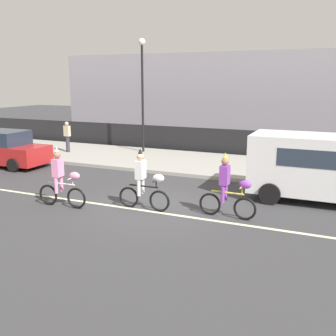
{
  "coord_description": "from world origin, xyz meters",
  "views": [
    {
      "loc": [
        5.19,
        -10.73,
        3.92
      ],
      "look_at": [
        -0.04,
        1.2,
        1.0
      ],
      "focal_mm": 42.0,
      "sensor_mm": 36.0,
      "label": 1
    }
  ],
  "objects": [
    {
      "name": "parked_van_white",
      "position": [
        5.09,
        2.7,
        1.28
      ],
      "size": [
        5.0,
        2.22,
        2.18
      ],
      "color": "white",
      "rests_on": "ground"
    },
    {
      "name": "fence_line",
      "position": [
        0.0,
        9.4,
        0.7
      ],
      "size": [
        40.0,
        0.08,
        1.4
      ],
      "primitive_type": "cube",
      "color": "black",
      "rests_on": "ground"
    },
    {
      "name": "parade_cyclist_purple",
      "position": [
        2.41,
        -0.06,
        0.84
      ],
      "size": [
        1.72,
        0.5,
        1.92
      ],
      "color": "black",
      "rests_on": "ground"
    },
    {
      "name": "pedestrian_onlooker",
      "position": [
        -8.09,
        6.18,
        1.01
      ],
      "size": [
        0.32,
        0.2,
        1.62
      ],
      "color": "#33333D",
      "rests_on": "sidewalk_curb"
    },
    {
      "name": "parade_cyclist_zebra",
      "position": [
        -0.14,
        -0.4,
        0.84
      ],
      "size": [
        1.72,
        0.5,
        1.92
      ],
      "color": "black",
      "rests_on": "ground"
    },
    {
      "name": "parade_cyclist_pink",
      "position": [
        -2.63,
        -1.18,
        0.84
      ],
      "size": [
        1.72,
        0.5,
        1.92
      ],
      "color": "black",
      "rests_on": "ground"
    },
    {
      "name": "road_centre_line",
      "position": [
        0.0,
        -0.5,
        0.0
      ],
      "size": [
        36.0,
        0.14,
        0.01
      ],
      "primitive_type": "cube",
      "color": "beige",
      "rests_on": "ground"
    },
    {
      "name": "street_lamp_post",
      "position": [
        -4.43,
        7.9,
        3.99
      ],
      "size": [
        0.36,
        0.36,
        5.86
      ],
      "color": "black",
      "rests_on": "sidewalk_curb"
    },
    {
      "name": "parked_car_red",
      "position": [
        -9.0,
        2.73,
        0.78
      ],
      "size": [
        4.1,
        1.92,
        1.64
      ],
      "color": "#AD1E1E",
      "rests_on": "ground"
    },
    {
      "name": "sidewalk_curb",
      "position": [
        0.0,
        6.5,
        0.07
      ],
      "size": [
        60.0,
        5.0,
        0.15
      ],
      "primitive_type": "cube",
      "color": "#9E9B93",
      "rests_on": "ground"
    },
    {
      "name": "building_backdrop",
      "position": [
        0.26,
        18.0,
        2.84
      ],
      "size": [
        28.0,
        8.0,
        5.68
      ],
      "primitive_type": "cube",
      "color": "#99939E",
      "rests_on": "ground"
    },
    {
      "name": "ground_plane",
      "position": [
        0.0,
        0.0,
        0.0
      ],
      "size": [
        80.0,
        80.0,
        0.0
      ],
      "primitive_type": "plane",
      "color": "#38383A"
    }
  ]
}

